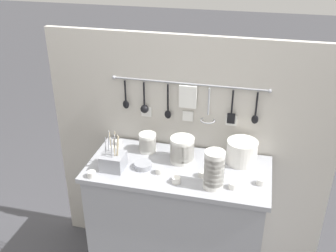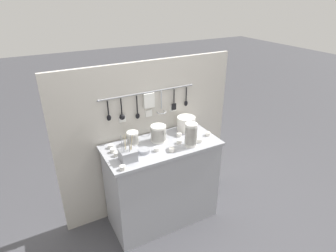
{
  "view_description": "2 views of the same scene",
  "coord_description": "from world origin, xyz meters",
  "px_view_note": "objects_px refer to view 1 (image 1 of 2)",
  "views": [
    {
      "loc": [
        0.43,
        -2.02,
        2.28
      ],
      "look_at": [
        -0.07,
        0.01,
        1.2
      ],
      "focal_mm": 42.0,
      "sensor_mm": 36.0,
      "label": 1
    },
    {
      "loc": [
        -1.08,
        -2.13,
        2.29
      ],
      "look_at": [
        0.07,
        -0.01,
        1.11
      ],
      "focal_mm": 30.0,
      "sensor_mm": 36.0,
      "label": 2
    }
  ],
  "objects_px": {
    "bowl_stack_short_front": "(148,143)",
    "cup_by_caddy": "(160,170)",
    "bowl_stack_wide_centre": "(214,170)",
    "cutlery_caddy": "(113,161)",
    "cup_edge_far": "(261,182)",
    "cup_back_right": "(110,155)",
    "cup_edge_near": "(113,149)",
    "plate_stack": "(242,152)",
    "cup_beside_plates": "(118,143)",
    "cup_centre": "(233,185)",
    "cup_front_right": "(218,164)",
    "cup_front_left": "(176,180)",
    "cup_mid_row": "(92,174)",
    "cup_back_left": "(203,174)",
    "bowl_stack_nested_right": "(182,150)",
    "steel_mixing_bowl": "(143,165)"
  },
  "relations": [
    {
      "from": "bowl_stack_wide_centre",
      "to": "bowl_stack_nested_right",
      "type": "height_order",
      "value": "bowl_stack_wide_centre"
    },
    {
      "from": "cup_edge_near",
      "to": "cup_beside_plates",
      "type": "bearing_deg",
      "value": 84.91
    },
    {
      "from": "cup_back_right",
      "to": "cup_beside_plates",
      "type": "bearing_deg",
      "value": 90.56
    },
    {
      "from": "bowl_stack_short_front",
      "to": "steel_mixing_bowl",
      "type": "bearing_deg",
      "value": -82.16
    },
    {
      "from": "plate_stack",
      "to": "steel_mixing_bowl",
      "type": "xyz_separation_m",
      "value": [
        -0.59,
        -0.21,
        -0.06
      ]
    },
    {
      "from": "bowl_stack_short_front",
      "to": "cup_front_left",
      "type": "xyz_separation_m",
      "value": [
        0.26,
        -0.31,
        -0.05
      ]
    },
    {
      "from": "cup_back_right",
      "to": "cutlery_caddy",
      "type": "bearing_deg",
      "value": -58.82
    },
    {
      "from": "cup_back_right",
      "to": "cup_mid_row",
      "type": "bearing_deg",
      "value": -96.34
    },
    {
      "from": "bowl_stack_short_front",
      "to": "cup_front_right",
      "type": "height_order",
      "value": "bowl_stack_short_front"
    },
    {
      "from": "cup_beside_plates",
      "to": "cutlery_caddy",
      "type": "bearing_deg",
      "value": -75.65
    },
    {
      "from": "cup_back_left",
      "to": "cup_mid_row",
      "type": "distance_m",
      "value": 0.67
    },
    {
      "from": "plate_stack",
      "to": "steel_mixing_bowl",
      "type": "bearing_deg",
      "value": -160.25
    },
    {
      "from": "steel_mixing_bowl",
      "to": "cup_by_caddy",
      "type": "relative_size",
      "value": 2.15
    },
    {
      "from": "bowl_stack_wide_centre",
      "to": "cutlery_caddy",
      "type": "bearing_deg",
      "value": 175.77
    },
    {
      "from": "cup_front_right",
      "to": "cup_back_right",
      "type": "relative_size",
      "value": 1.0
    },
    {
      "from": "cup_by_caddy",
      "to": "cup_back_right",
      "type": "distance_m",
      "value": 0.37
    },
    {
      "from": "cup_edge_near",
      "to": "cup_by_caddy",
      "type": "distance_m",
      "value": 0.41
    },
    {
      "from": "bowl_stack_nested_right",
      "to": "plate_stack",
      "type": "bearing_deg",
      "value": 11.58
    },
    {
      "from": "cup_edge_near",
      "to": "cup_back_right",
      "type": "bearing_deg",
      "value": -83.05
    },
    {
      "from": "steel_mixing_bowl",
      "to": "cup_by_caddy",
      "type": "bearing_deg",
      "value": -15.83
    },
    {
      "from": "cup_beside_plates",
      "to": "plate_stack",
      "type": "bearing_deg",
      "value": -0.88
    },
    {
      "from": "bowl_stack_short_front",
      "to": "cup_edge_near",
      "type": "distance_m",
      "value": 0.24
    },
    {
      "from": "bowl_stack_short_front",
      "to": "bowl_stack_wide_centre",
      "type": "height_order",
      "value": "bowl_stack_wide_centre"
    },
    {
      "from": "cup_front_right",
      "to": "cup_back_left",
      "type": "bearing_deg",
      "value": -120.08
    },
    {
      "from": "cup_front_left",
      "to": "cup_beside_plates",
      "type": "height_order",
      "value": "same"
    },
    {
      "from": "bowl_stack_short_front",
      "to": "cup_back_left",
      "type": "distance_m",
      "value": 0.46
    },
    {
      "from": "cup_centre",
      "to": "cup_front_right",
      "type": "relative_size",
      "value": 1.0
    },
    {
      "from": "cup_edge_near",
      "to": "cup_beside_plates",
      "type": "relative_size",
      "value": 1.0
    },
    {
      "from": "cup_edge_near",
      "to": "cup_centre",
      "type": "distance_m",
      "value": 0.85
    },
    {
      "from": "bowl_stack_wide_centre",
      "to": "plate_stack",
      "type": "bearing_deg",
      "value": 66.18
    },
    {
      "from": "bowl_stack_wide_centre",
      "to": "cup_back_left",
      "type": "bearing_deg",
      "value": 130.76
    },
    {
      "from": "bowl_stack_nested_right",
      "to": "plate_stack",
      "type": "distance_m",
      "value": 0.38
    },
    {
      "from": "bowl_stack_short_front",
      "to": "bowl_stack_wide_centre",
      "type": "relative_size",
      "value": 0.55
    },
    {
      "from": "cutlery_caddy",
      "to": "cup_by_caddy",
      "type": "relative_size",
      "value": 4.9
    },
    {
      "from": "steel_mixing_bowl",
      "to": "cup_back_right",
      "type": "bearing_deg",
      "value": 165.28
    },
    {
      "from": "cup_back_left",
      "to": "cup_front_right",
      "type": "height_order",
      "value": "same"
    },
    {
      "from": "bowl_stack_short_front",
      "to": "cup_mid_row",
      "type": "relative_size",
      "value": 2.5
    },
    {
      "from": "bowl_stack_short_front",
      "to": "cup_mid_row",
      "type": "xyz_separation_m",
      "value": [
        -0.24,
        -0.37,
        -0.05
      ]
    },
    {
      "from": "plate_stack",
      "to": "cup_mid_row",
      "type": "xyz_separation_m",
      "value": [
        -0.86,
        -0.38,
        -0.06
      ]
    },
    {
      "from": "cup_mid_row",
      "to": "cup_edge_near",
      "type": "bearing_deg",
      "value": 86.88
    },
    {
      "from": "cup_centre",
      "to": "bowl_stack_wide_centre",
      "type": "bearing_deg",
      "value": -173.0
    },
    {
      "from": "steel_mixing_bowl",
      "to": "cup_centre",
      "type": "distance_m",
      "value": 0.57
    },
    {
      "from": "cup_front_left",
      "to": "cup_back_left",
      "type": "distance_m",
      "value": 0.17
    },
    {
      "from": "cup_back_right",
      "to": "cup_back_left",
      "type": "bearing_deg",
      "value": -6.52
    },
    {
      "from": "cup_edge_far",
      "to": "cup_back_right",
      "type": "bearing_deg",
      "value": 175.93
    },
    {
      "from": "cup_front_right",
      "to": "cup_back_right",
      "type": "xyz_separation_m",
      "value": [
        -0.69,
        -0.06,
        0.0
      ]
    },
    {
      "from": "cup_centre",
      "to": "cup_mid_row",
      "type": "distance_m",
      "value": 0.84
    },
    {
      "from": "cup_beside_plates",
      "to": "cup_edge_near",
      "type": "bearing_deg",
      "value": -95.09
    },
    {
      "from": "cup_edge_far",
      "to": "cutlery_caddy",
      "type": "bearing_deg",
      "value": -177.17
    },
    {
      "from": "bowl_stack_short_front",
      "to": "cup_by_caddy",
      "type": "xyz_separation_m",
      "value": [
        0.14,
        -0.24,
        -0.05
      ]
    }
  ]
}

